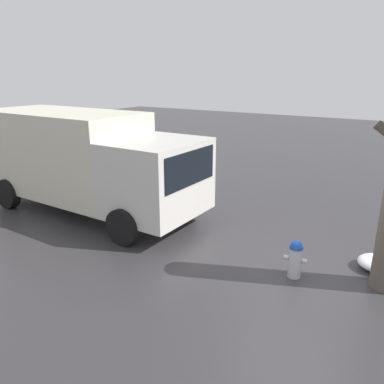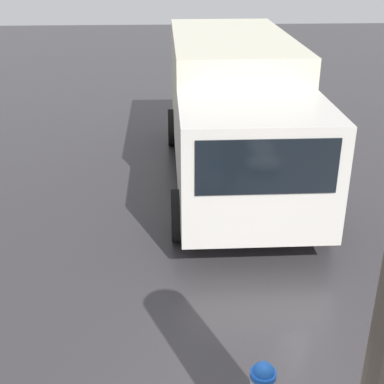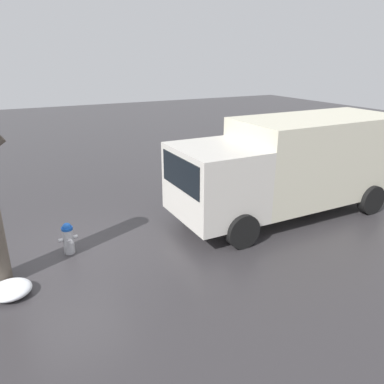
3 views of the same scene
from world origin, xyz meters
name	(u,v)px [view 2 (image 2 of 3)]	position (x,y,z in m)	size (l,w,h in m)	color
delivery_truck	(234,107)	(6.56, -0.46, 1.58)	(7.17, 2.75, 2.89)	beige
pedestrian	(299,174)	(4.52, -1.39, 0.92)	(0.37, 0.37, 1.69)	#23232D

